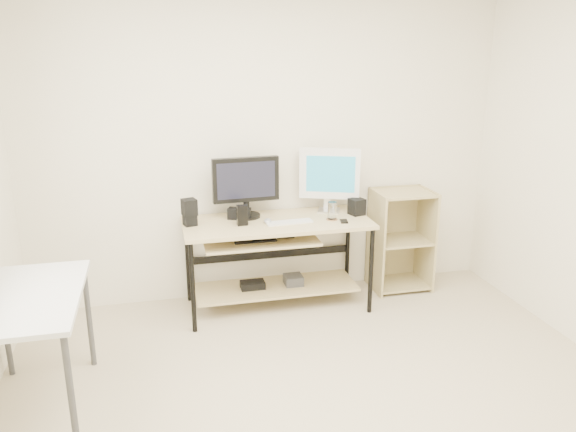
# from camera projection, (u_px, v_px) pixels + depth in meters

# --- Properties ---
(room) EXTENTS (4.01, 4.01, 2.62)m
(room) POSITION_uv_depth(u_px,v_px,m) (318.00, 208.00, 2.81)
(room) COLOR #C1B294
(room) RESTS_ON ground
(desk) EXTENTS (1.50, 0.65, 0.75)m
(desk) POSITION_uv_depth(u_px,v_px,m) (274.00, 246.00, 4.56)
(desk) COLOR #C9B57F
(desk) RESTS_ON ground
(side_table) EXTENTS (0.60, 1.00, 0.75)m
(side_table) POSITION_uv_depth(u_px,v_px,m) (27.00, 308.00, 3.17)
(side_table) COLOR silver
(side_table) RESTS_ON ground
(shelf_unit) EXTENTS (0.50, 0.40, 0.90)m
(shelf_unit) POSITION_uv_depth(u_px,v_px,m) (399.00, 238.00, 5.00)
(shelf_unit) COLOR tan
(shelf_unit) RESTS_ON ground
(black_monitor) EXTENTS (0.54, 0.23, 0.50)m
(black_monitor) POSITION_uv_depth(u_px,v_px,m) (246.00, 183.00, 4.52)
(black_monitor) COLOR black
(black_monitor) RESTS_ON desk
(white_imac) EXTENTS (0.49, 0.23, 0.54)m
(white_imac) POSITION_uv_depth(u_px,v_px,m) (330.00, 175.00, 4.67)
(white_imac) COLOR silver
(white_imac) RESTS_ON desk
(keyboard) EXTENTS (0.38, 0.13, 0.01)m
(keyboard) POSITION_uv_depth(u_px,v_px,m) (289.00, 222.00, 4.45)
(keyboard) COLOR silver
(keyboard) RESTS_ON desk
(mouse) EXTENTS (0.08, 0.11, 0.03)m
(mouse) POSITION_uv_depth(u_px,v_px,m) (268.00, 221.00, 4.45)
(mouse) COLOR #AFAFB4
(mouse) RESTS_ON desk
(center_speaker) EXTENTS (0.20, 0.15, 0.09)m
(center_speaker) POSITION_uv_depth(u_px,v_px,m) (239.00, 214.00, 4.54)
(center_speaker) COLOR black
(center_speaker) RESTS_ON desk
(speaker_left) EXTENTS (0.13, 0.13, 0.21)m
(speaker_left) POSITION_uv_depth(u_px,v_px,m) (189.00, 212.00, 4.36)
(speaker_left) COLOR black
(speaker_left) RESTS_ON desk
(speaker_right) EXTENTS (0.14, 0.14, 0.14)m
(speaker_right) POSITION_uv_depth(u_px,v_px,m) (357.00, 207.00, 4.65)
(speaker_right) COLOR black
(speaker_right) RESTS_ON desk
(audio_controller) EXTENTS (0.08, 0.06, 0.16)m
(audio_controller) POSITION_uv_depth(u_px,v_px,m) (242.00, 215.00, 4.37)
(audio_controller) COLOR black
(audio_controller) RESTS_ON desk
(volume_puck) EXTENTS (0.06, 0.06, 0.02)m
(volume_puck) POSITION_uv_depth(u_px,v_px,m) (245.00, 223.00, 4.40)
(volume_puck) COLOR black
(volume_puck) RESTS_ON desk
(smartphone) EXTENTS (0.08, 0.11, 0.01)m
(smartphone) POSITION_uv_depth(u_px,v_px,m) (344.00, 221.00, 4.48)
(smartphone) COLOR black
(smartphone) RESTS_ON desk
(coaster) EXTENTS (0.09, 0.09, 0.01)m
(coaster) POSITION_uv_depth(u_px,v_px,m) (332.00, 219.00, 4.53)
(coaster) COLOR #9A6D45
(coaster) RESTS_ON desk
(drinking_glass) EXTENTS (0.07, 0.07, 0.14)m
(drinking_glass) POSITION_uv_depth(u_px,v_px,m) (332.00, 211.00, 4.51)
(drinking_glass) COLOR white
(drinking_glass) RESTS_ON coaster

